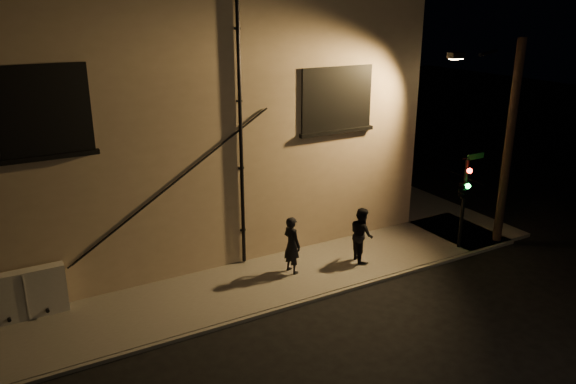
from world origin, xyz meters
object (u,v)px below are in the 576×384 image
utility_cabinet (25,295)px  streetlamp_pole (505,139)px  traffic_signal (463,188)px  pedestrian_a (292,245)px  pedestrian_b (362,234)px

utility_cabinet → streetlamp_pole: streetlamp_pole is taller
utility_cabinet → traffic_signal: (12.84, -2.37, 1.46)m
utility_cabinet → traffic_signal: bearing=-10.5°
utility_cabinet → streetlamp_pole: bearing=-9.4°
pedestrian_a → pedestrian_b: 2.34m
traffic_signal → utility_cabinet: bearing=169.5°
utility_cabinet → pedestrian_b: pedestrian_b is taller
pedestrian_a → pedestrian_b: size_ratio=1.02×
traffic_signal → pedestrian_b: bearing=164.3°
utility_cabinet → pedestrian_a: pedestrian_a is taller
utility_cabinet → traffic_signal: traffic_signal is taller
streetlamp_pole → traffic_signal: bearing=179.1°
pedestrian_a → streetlamp_pole: bearing=-111.9°
pedestrian_b → traffic_signal: 3.62m
pedestrian_a → pedestrian_b: (2.31, -0.36, -0.01)m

